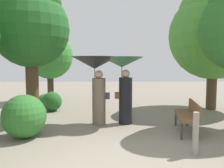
% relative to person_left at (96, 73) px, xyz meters
% --- Properties ---
extents(ground_plane, '(40.00, 40.00, 0.00)m').
position_rel_person_left_xyz_m(ground_plane, '(0.50, -2.84, -1.60)').
color(ground_plane, gray).
extents(person_left, '(1.38, 1.38, 2.08)m').
position_rel_person_left_xyz_m(person_left, '(0.00, 0.00, 0.00)').
color(person_left, '#6B5B4C').
rests_on(person_left, ground).
extents(person_right, '(1.33, 1.33, 2.07)m').
position_rel_person_left_xyz_m(person_right, '(0.83, 0.08, -0.04)').
color(person_right, black).
rests_on(person_right, ground).
extents(park_bench, '(0.75, 1.56, 0.83)m').
position_rel_person_left_xyz_m(park_bench, '(2.54, -0.88, -1.09)').
color(park_bench, '#38383D').
rests_on(park_bench, ground).
extents(tree_near_left, '(2.37, 2.37, 4.67)m').
position_rel_person_left_xyz_m(tree_near_left, '(-2.00, 0.25, 1.57)').
color(tree_near_left, '#4C3823').
rests_on(tree_near_left, ground).
extents(tree_near_right, '(3.51, 3.51, 5.20)m').
position_rel_person_left_xyz_m(tree_near_right, '(4.60, 2.31, 1.65)').
color(tree_near_right, '#4C3823').
rests_on(tree_near_right, ground).
extents(tree_far_back, '(2.24, 2.24, 3.74)m').
position_rel_person_left_xyz_m(tree_far_back, '(-2.45, 4.46, 0.84)').
color(tree_far_back, '#42301E').
rests_on(tree_far_back, ground).
extents(bush_path_right, '(1.10, 1.10, 1.10)m').
position_rel_person_left_xyz_m(bush_path_right, '(-1.75, -1.26, -1.05)').
color(bush_path_right, '#2D6B28').
rests_on(bush_path_right, ground).
extents(bush_behind_bench, '(0.77, 0.77, 0.77)m').
position_rel_person_left_xyz_m(bush_behind_bench, '(-1.83, 2.08, -1.21)').
color(bush_behind_bench, '#235B23').
rests_on(bush_behind_bench, ground).
extents(bush_far_side, '(0.57, 0.57, 0.57)m').
position_rel_person_left_xyz_m(bush_far_side, '(-2.36, 3.02, -1.31)').
color(bush_far_side, '#2D6B28').
rests_on(bush_far_side, ground).
extents(path_marker_post, '(0.12, 0.12, 0.89)m').
position_rel_person_left_xyz_m(path_marker_post, '(2.14, -2.48, -1.15)').
color(path_marker_post, gray).
rests_on(path_marker_post, ground).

